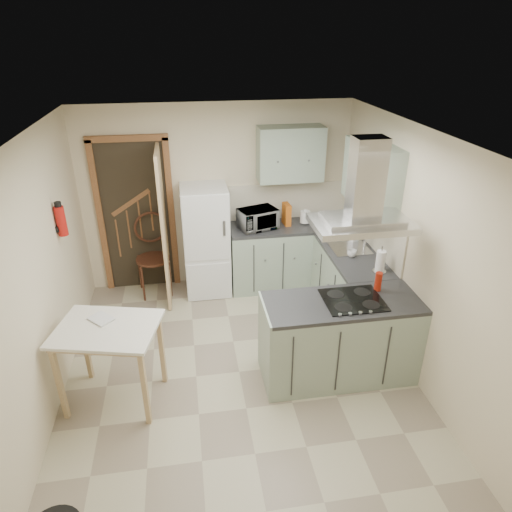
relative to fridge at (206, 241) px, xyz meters
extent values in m
plane|color=#B4AC8C|center=(0.20, -1.80, -0.75)|extent=(4.20, 4.20, 0.00)
plane|color=silver|center=(0.20, -1.80, 1.75)|extent=(4.20, 4.20, 0.00)
plane|color=beige|center=(0.20, 0.30, 0.50)|extent=(3.60, 0.00, 3.60)
plane|color=beige|center=(-1.60, -1.80, 0.50)|extent=(0.00, 4.20, 4.20)
plane|color=beige|center=(2.00, -1.80, 0.50)|extent=(0.00, 4.20, 4.20)
cube|color=brown|center=(-0.90, 0.27, 0.30)|extent=(1.10, 0.12, 2.10)
cube|color=white|center=(0.00, 0.00, 0.00)|extent=(0.60, 0.60, 1.50)
cube|color=#9EB2A0|center=(0.86, 0.00, -0.30)|extent=(1.08, 0.60, 0.90)
cube|color=#9EB2A0|center=(1.70, -0.68, -0.30)|extent=(0.60, 1.95, 0.90)
cube|color=beige|center=(1.16, 0.29, 0.40)|extent=(1.68, 0.02, 0.50)
cube|color=#9EB2A0|center=(1.15, 0.12, 1.10)|extent=(0.85, 0.35, 0.70)
cube|color=#9EB2A0|center=(1.82, -0.95, 1.10)|extent=(0.35, 0.90, 0.70)
cube|color=#9EB2A0|center=(1.22, -1.98, -0.30)|extent=(1.55, 0.65, 0.90)
cube|color=black|center=(1.32, -1.98, 0.16)|extent=(0.58, 0.50, 0.01)
cube|color=silver|center=(1.32, -1.98, 0.97)|extent=(0.90, 0.55, 0.10)
cube|color=silver|center=(1.70, -0.85, 0.16)|extent=(0.45, 0.40, 0.01)
cylinder|color=#B2140F|center=(-1.54, -0.90, 0.75)|extent=(0.10, 0.10, 0.32)
cube|color=tan|center=(-1.04, -1.99, -0.32)|extent=(1.05, 0.89, 0.86)
cube|color=#482B18|center=(-0.73, 0.04, -0.24)|extent=(0.53, 0.53, 1.02)
imported|color=black|center=(0.69, -0.03, 0.29)|extent=(0.57, 0.47, 0.27)
cylinder|color=white|center=(1.36, 0.02, 0.25)|extent=(0.18, 0.18, 0.20)
cube|color=#CB5F17|center=(1.11, 0.04, 0.30)|extent=(0.09, 0.20, 0.29)
imported|color=#B6B9C3|center=(1.82, -0.64, 0.26)|extent=(0.12, 0.13, 0.21)
cylinder|color=white|center=(1.82, -1.46, 0.28)|extent=(0.10, 0.10, 0.26)
imported|color=white|center=(1.65, -1.06, 0.19)|extent=(0.12, 0.12, 0.08)
cylinder|color=red|center=(1.64, -1.83, 0.25)|extent=(0.09, 0.09, 0.20)
imported|color=brown|center=(-1.16, -1.91, 0.16)|extent=(0.27, 0.27, 0.10)
camera|label=1|loc=(-0.24, -5.60, 2.56)|focal=32.00mm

